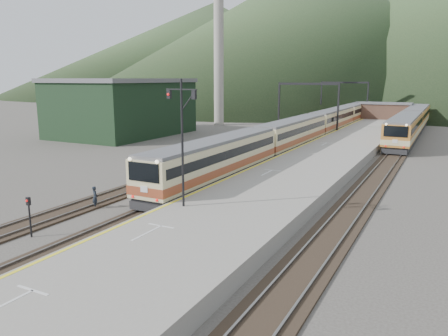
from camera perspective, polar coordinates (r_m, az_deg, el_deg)
The scene contains 18 objects.
track_main at distance 53.99m, azimuth 8.99°, elevation 2.40°, with size 2.60×200.00×0.23m.
track_far at distance 55.75m, azimuth 4.11°, elevation 2.80°, with size 2.60×200.00×0.23m.
track_second at distance 51.59m, azimuth 21.19°, elevation 1.32°, with size 2.60×200.00×0.23m.
platform at distance 50.53m, azimuth 14.31°, elevation 2.05°, with size 8.00×100.00×1.00m, color gray.
gantry_near at distance 68.55m, azimuth 10.90°, elevation 8.90°, with size 9.55×0.25×8.00m.
gantry_far at distance 92.76m, azimuth 15.41°, elevation 9.35°, with size 9.55×0.25×8.00m.
warehouse at distance 69.21m, azimuth -13.07°, elevation 7.78°, with size 14.50×20.50×8.60m.
smokestack at distance 82.56m, azimuth -0.70°, elevation 16.07°, with size 1.80×1.80×30.00m, color #9E998E.
station_shed at distance 89.52m, azimuth 20.35°, elevation 7.04°, with size 9.40×4.40×3.10m.
hill_a at distance 209.59m, azimuth 12.11°, elevation 17.22°, with size 180.00×180.00×60.00m, color #2B4425.
hill_d at distance 286.13m, azimuth -1.24°, elevation 15.39°, with size 200.00×200.00×55.00m, color #2B4425.
main_train at distance 72.35m, azimuth 13.99°, elevation 6.02°, with size 2.84×97.39×3.46m.
second_train at distance 73.01m, azimuth 23.29°, elevation 5.59°, with size 3.09×42.04×3.77m.
signal_mast at distance 25.72m, azimuth -5.50°, elevation 4.88°, with size 2.20×0.35×7.57m.
short_signal_a at distance 26.15m, azimuth -24.09°, elevation -5.21°, with size 0.23×0.17×2.27m.
short_signal_b at distance 44.04m, azimuth -0.46°, elevation 2.31°, with size 0.25×0.20×2.27m.
short_signal_c at distance 40.20m, azimuth -8.43°, elevation 1.29°, with size 0.24×0.19×2.27m.
worker at distance 30.59m, azimuth -16.48°, elevation -3.69°, with size 0.55×0.36×1.51m, color black.
Camera 1 is at (16.76, -10.61, 8.57)m, focal length 35.00 mm.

